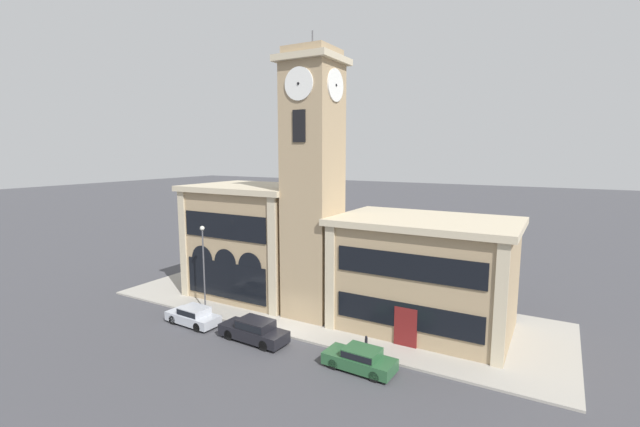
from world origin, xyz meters
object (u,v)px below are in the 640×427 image
parked_car_far (360,359)px  street_lamp (203,257)px  parked_car_near (193,315)px  parked_car_mid (254,330)px  bollard (366,344)px

parked_car_far → street_lamp: street_lamp is taller
parked_car_near → street_lamp: street_lamp is taller
parked_car_mid → bollard: bearing=-162.2°
parked_car_far → bollard: bearing=-73.7°
parked_car_near → street_lamp: bearing=-62.1°
parked_car_far → street_lamp: (-14.43, 2.30, 3.78)m
parked_car_mid → parked_car_far: size_ratio=1.16×
parked_car_mid → street_lamp: size_ratio=0.73×
bollard → street_lamp: bearing=178.6°
parked_car_far → street_lamp: 15.09m
street_lamp → bollard: street_lamp is taller
parked_car_far → bollard: parked_car_far is taller
street_lamp → bollard: 14.46m
parked_car_far → street_lamp: bearing=-6.6°
street_lamp → bollard: size_ratio=6.35×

